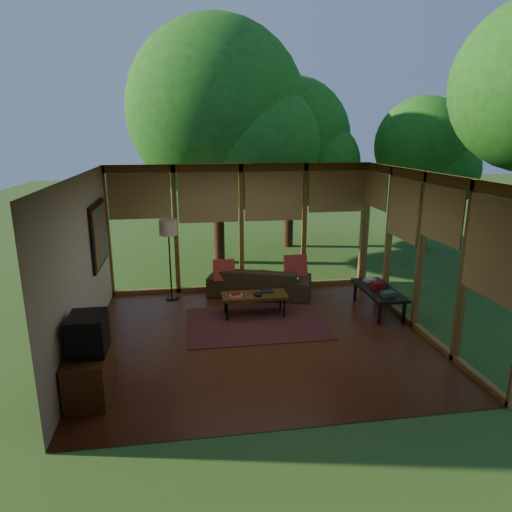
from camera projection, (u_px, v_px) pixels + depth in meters
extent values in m
plane|color=#552916|center=(261.00, 337.00, 7.66)|extent=(5.50, 5.50, 0.00)
plane|color=silver|center=(261.00, 174.00, 6.95)|extent=(5.50, 5.50, 0.00)
cube|color=beige|center=(82.00, 267.00, 6.89)|extent=(0.04, 5.00, 2.70)
cube|color=beige|center=(299.00, 320.00, 4.92)|extent=(5.50, 0.04, 2.70)
cube|color=olive|center=(241.00, 228.00, 9.69)|extent=(5.50, 0.12, 2.70)
cube|color=olive|center=(421.00, 252.00, 7.72)|extent=(0.12, 5.00, 2.70)
plane|color=#335921|center=(442.00, 228.00, 16.49)|extent=(40.00, 40.00, 0.00)
cylinder|color=#3D2116|center=(217.00, 168.00, 11.51)|extent=(0.28, 0.28, 4.92)
sphere|color=#155513|center=(216.00, 111.00, 11.15)|extent=(4.38, 4.38, 4.38)
cylinder|color=#3D2116|center=(289.00, 178.00, 13.37)|extent=(0.28, 0.28, 4.05)
sphere|color=#155513|center=(289.00, 139.00, 13.08)|extent=(3.46, 3.46, 3.46)
cylinder|color=#3D2116|center=(419.00, 183.00, 13.04)|extent=(0.28, 0.28, 3.82)
sphere|color=#155513|center=(422.00, 145.00, 12.77)|extent=(2.67, 2.67, 2.67)
cube|color=maroon|center=(256.00, 323.00, 8.18)|extent=(2.46, 1.74, 0.01)
imported|color=#3C321E|center=(260.00, 281.00, 9.53)|extent=(2.25, 1.47, 0.61)
cube|color=maroon|center=(224.00, 270.00, 9.30)|extent=(0.43, 0.23, 0.45)
cube|color=maroon|center=(295.00, 266.00, 9.52)|extent=(0.47, 0.25, 0.49)
cube|color=beige|center=(236.00, 295.00, 8.32)|extent=(0.25, 0.21, 0.03)
cube|color=maroon|center=(236.00, 294.00, 8.31)|extent=(0.18, 0.13, 0.03)
cube|color=#151E30|center=(267.00, 291.00, 8.54)|extent=(0.23, 0.18, 0.03)
ellipsoid|color=black|center=(258.00, 294.00, 8.33)|extent=(0.16, 0.16, 0.07)
cube|color=brown|center=(90.00, 373.00, 5.91)|extent=(0.50, 1.00, 0.60)
cube|color=black|center=(88.00, 334.00, 5.77)|extent=(0.45, 0.55, 0.50)
cube|color=#315750|center=(388.00, 294.00, 8.23)|extent=(0.24, 0.18, 0.08)
cube|color=maroon|center=(378.00, 285.00, 8.66)|extent=(0.25, 0.19, 0.11)
cube|color=beige|center=(370.00, 280.00, 9.05)|extent=(0.26, 0.23, 0.06)
cylinder|color=black|center=(172.00, 298.00, 9.40)|extent=(0.26, 0.26, 0.03)
cylinder|color=black|center=(170.00, 262.00, 9.20)|extent=(0.03, 0.03, 1.52)
cylinder|color=beige|center=(168.00, 227.00, 9.02)|extent=(0.36, 0.36, 0.30)
cube|color=brown|center=(254.00, 295.00, 8.43)|extent=(1.20, 0.50, 0.05)
cylinder|color=black|center=(227.00, 311.00, 8.24)|extent=(0.03, 0.03, 0.38)
cylinder|color=black|center=(284.00, 308.00, 8.40)|extent=(0.03, 0.03, 0.38)
cylinder|color=black|center=(225.00, 304.00, 8.58)|extent=(0.03, 0.03, 0.38)
cylinder|color=black|center=(280.00, 301.00, 8.74)|extent=(0.03, 0.03, 0.38)
cube|color=black|center=(379.00, 290.00, 8.63)|extent=(0.60, 1.40, 0.05)
cube|color=black|center=(380.00, 314.00, 8.09)|extent=(0.05, 0.05, 0.40)
cube|color=black|center=(404.00, 313.00, 8.16)|extent=(0.05, 0.05, 0.40)
cube|color=black|center=(355.00, 292.00, 9.23)|extent=(0.05, 0.05, 0.40)
cube|color=black|center=(377.00, 290.00, 9.30)|extent=(0.05, 0.05, 0.40)
cube|color=black|center=(99.00, 234.00, 8.18)|extent=(0.05, 1.35, 1.15)
cube|color=#1B737D|center=(100.00, 234.00, 8.18)|extent=(0.02, 1.20, 1.00)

